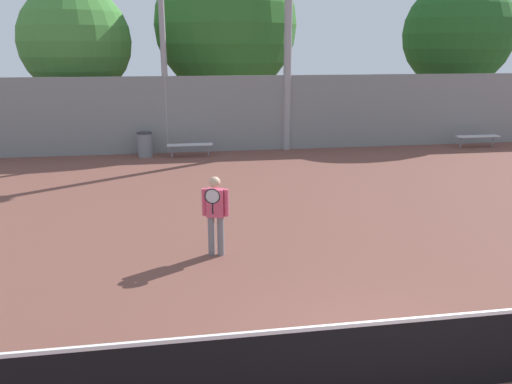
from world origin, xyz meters
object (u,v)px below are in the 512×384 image
Objects in this scene: bench_courtside_near at (190,145)px; tennis_player at (215,211)px; tree_green_broad at (75,42)px; tree_green_tall at (458,35)px; bench_courtside_far at (478,137)px; trash_bin at (145,145)px; tree_dark_dense at (226,25)px; tennis_net at (415,355)px; light_pole_near_left at (288,24)px.

tennis_player is at bearing -88.67° from bench_courtside_near.
tree_green_tall is at bearing -0.40° from tree_green_broad.
tree_green_tall is at bearing 77.19° from bench_courtside_far.
tree_dark_dense is at bearing 54.09° from trash_bin.
tennis_player is 0.94× the size of bench_courtside_near.
tree_green_broad is (-6.93, 18.61, 3.80)m from tennis_net.
light_pole_near_left is at bearing 6.27° from trash_bin.
light_pole_near_left is at bearing -66.04° from tree_dark_dense.
tennis_player reaches higher than trash_bin.
bench_courtside_far is at bearing -0.00° from bench_courtside_near.
tree_dark_dense is (-11.09, 1.42, 0.42)m from tree_green_tall.
bench_courtside_far is 13.93m from trash_bin.
tennis_player is 10.25m from trash_bin.
bench_courtside_far is at bearing 55.52° from tennis_net.
light_pole_near_left reaches higher than tennis_player.
bench_courtside_far is at bearing -6.41° from light_pole_near_left.
tree_green_broad is (-4.66, 4.17, 3.89)m from bench_courtside_near.
light_pole_near_left is (-8.15, 0.91, 4.57)m from bench_courtside_far.
tree_green_broad reaches higher than tennis_net.
tree_green_tall is at bearing 19.03° from light_pole_near_left.
light_pole_near_left is 1.34× the size of tree_green_broad.
tree_green_broad is at bearing 126.93° from trash_bin.
tree_green_broad is at bearing 179.60° from tree_green_tall.
light_pole_near_left is 9.43× the size of trash_bin.
bench_courtside_far is 0.28× the size of tree_green_broad.
trash_bin reaches higher than bench_courtside_near.
bench_courtside_near is 14.36m from tree_green_tall.
tree_green_tall is at bearing -7.32° from tree_dark_dense.
trash_bin is at bearing -53.07° from tree_green_broad.
bench_courtside_far is at bearing 54.52° from tennis_player.
tree_dark_dense is (-10.17, 5.47, 4.68)m from bench_courtside_far.
bench_courtside_near is 0.24× the size of tree_green_tall.
tree_green_tall is (12.88, 13.81, 3.77)m from tennis_player.
bench_courtside_near is 0.26× the size of tree_green_broad.
tennis_player is at bearing -109.65° from light_pole_near_left.
tennis_player is at bearing -70.68° from tree_green_broad.
trash_bin is at bearing -165.78° from tree_green_tall.
tree_dark_dense is at bearing 172.68° from tree_green_tall.
tree_green_tall is (14.84, 3.76, 4.24)m from trash_bin.
tree_green_tall reaches higher than trash_bin.
tree_green_tall is at bearing 14.22° from trash_bin.
tree_dark_dense reaches higher than tennis_player.
tennis_player is 0.25× the size of tree_green_broad.
bench_courtside_near is (-0.23, 9.77, -0.49)m from tennis_player.
trash_bin is 0.14× the size of tree_green_broad.
tree_green_broad is (-4.89, 13.93, 3.40)m from tennis_player.
light_pole_near_left is at bearing 173.59° from bench_courtside_far.
light_pole_near_left is 4.98m from tree_dark_dense.
light_pole_near_left is 1.23× the size of tree_green_tall.
tree_green_tall reaches higher than tennis_net.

